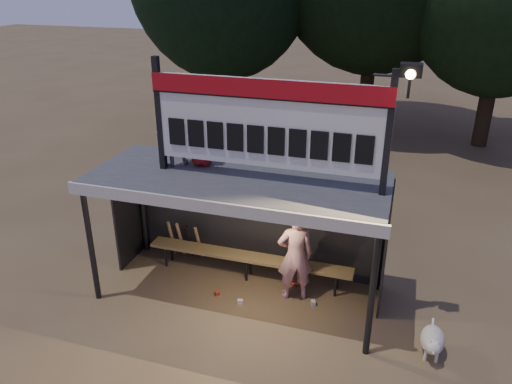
# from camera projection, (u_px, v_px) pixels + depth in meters

# --- Properties ---
(ground) EXTENTS (80.00, 80.00, 0.00)m
(ground) POSITION_uv_depth(u_px,v_px,m) (239.00, 293.00, 9.22)
(ground) COLOR brown
(ground) RESTS_ON ground
(player) EXTENTS (0.75, 0.63, 1.75)m
(player) POSITION_uv_depth(u_px,v_px,m) (295.00, 255.00, 8.76)
(player) COLOR silver
(player) RESTS_ON ground
(child_a) EXTENTS (0.68, 0.66, 1.10)m
(child_a) POSITION_uv_depth(u_px,v_px,m) (171.00, 134.00, 8.59)
(child_a) COLOR slate
(child_a) RESTS_ON dugout_shelter
(child_b) EXTENTS (0.52, 0.38, 0.99)m
(child_b) POSITION_uv_depth(u_px,v_px,m) (201.00, 138.00, 8.60)
(child_b) COLOR #A6191B
(child_b) RESTS_ON dugout_shelter
(dugout_shelter) EXTENTS (5.10, 2.08, 2.32)m
(dugout_shelter) POSITION_uv_depth(u_px,v_px,m) (242.00, 197.00, 8.68)
(dugout_shelter) COLOR #3E3E40
(dugout_shelter) RESTS_ON ground
(scoreboard_assembly) EXTENTS (4.10, 0.27, 1.99)m
(scoreboard_assembly) POSITION_uv_depth(u_px,v_px,m) (270.00, 121.00, 7.71)
(scoreboard_assembly) COLOR black
(scoreboard_assembly) RESTS_ON dugout_shelter
(bench) EXTENTS (4.00, 0.35, 0.48)m
(bench) POSITION_uv_depth(u_px,v_px,m) (248.00, 258.00, 9.53)
(bench) COLOR olive
(bench) RESTS_ON ground
(dog) EXTENTS (0.36, 0.81, 0.49)m
(dog) POSITION_uv_depth(u_px,v_px,m) (433.00, 341.00, 7.62)
(dog) COLOR beige
(dog) RESTS_ON ground
(bats) EXTENTS (0.67, 0.35, 0.84)m
(bats) POSITION_uv_depth(u_px,v_px,m) (185.00, 240.00, 10.16)
(bats) COLOR olive
(bats) RESTS_ON ground
(litter) EXTENTS (1.85, 0.92, 0.08)m
(litter) POSITION_uv_depth(u_px,v_px,m) (269.00, 295.00, 9.09)
(litter) COLOR #AC301D
(litter) RESTS_ON ground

